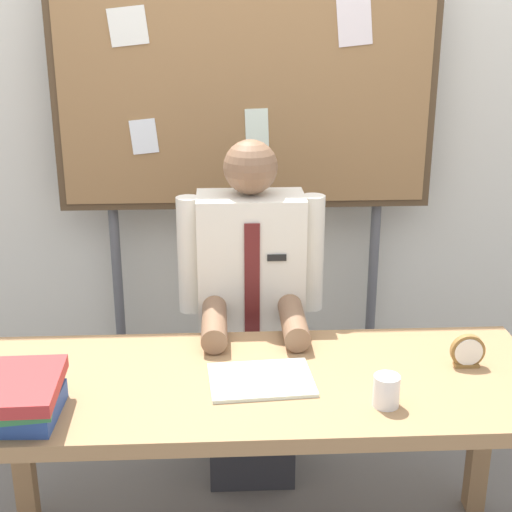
% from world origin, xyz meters
% --- Properties ---
extents(back_wall, '(6.40, 0.08, 2.70)m').
position_xyz_m(back_wall, '(0.00, 1.22, 1.35)').
color(back_wall, silver).
rests_on(back_wall, ground_plane).
extents(desk, '(1.83, 0.69, 0.74)m').
position_xyz_m(desk, '(0.00, 0.00, 0.65)').
color(desk, '#9E754C').
rests_on(desk, ground_plane).
extents(person, '(0.55, 0.56, 1.40)m').
position_xyz_m(person, '(0.00, 0.56, 0.65)').
color(person, '#2D2D33').
rests_on(person, ground_plane).
extents(bulletin_board, '(1.58, 0.09, 2.08)m').
position_xyz_m(bulletin_board, '(-0.00, 1.02, 1.52)').
color(bulletin_board, '#4C3823').
rests_on(bulletin_board, ground_plane).
extents(book_stack, '(0.22, 0.30, 0.13)m').
position_xyz_m(book_stack, '(-0.67, -0.20, 0.82)').
color(book_stack, '#2D4C99').
rests_on(book_stack, desk).
extents(open_notebook, '(0.34, 0.26, 0.01)m').
position_xyz_m(open_notebook, '(0.01, -0.02, 0.75)').
color(open_notebook, silver).
rests_on(open_notebook, desk).
extents(desk_clock, '(0.11, 0.04, 0.11)m').
position_xyz_m(desk_clock, '(0.68, 0.05, 0.79)').
color(desk_clock, olive).
rests_on(desk_clock, desk).
extents(coffee_mug, '(0.08, 0.08, 0.10)m').
position_xyz_m(coffee_mug, '(0.37, -0.18, 0.79)').
color(coffee_mug, white).
rests_on(coffee_mug, desk).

